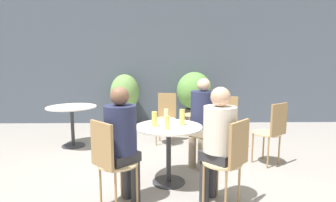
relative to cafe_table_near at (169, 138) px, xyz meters
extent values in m
plane|color=gray|center=(-0.08, -0.22, -0.57)|extent=(20.00, 20.00, 0.00)
cube|color=#4C5666|center=(-0.08, 3.37, 0.93)|extent=(10.00, 0.06, 3.00)
cylinder|color=#2D2D33|center=(0.00, 0.00, -0.56)|extent=(0.40, 0.40, 0.01)
cylinder|color=#2D2D33|center=(0.00, 0.00, -0.21)|extent=(0.06, 0.06, 0.69)
cylinder|color=silver|center=(0.00, 0.00, 0.14)|extent=(0.82, 0.82, 0.02)
cylinder|color=#2D2D33|center=(-1.69, 1.50, -0.56)|extent=(0.40, 0.40, 0.01)
cylinder|color=#2D2D33|center=(-1.69, 1.50, -0.21)|extent=(0.06, 0.06, 0.69)
cylinder|color=silver|center=(-1.69, 1.50, 0.14)|extent=(0.86, 0.86, 0.02)
cylinder|color=tan|center=(-0.53, -0.54, -0.11)|extent=(0.41, 0.41, 0.02)
cylinder|color=#9E7A4C|center=(-0.71, -0.54, -0.34)|extent=(0.02, 0.02, 0.45)
cylinder|color=#9E7A4C|center=(-0.52, -0.73, -0.34)|extent=(0.02, 0.02, 0.45)
cylinder|color=#9E7A4C|center=(-0.53, -0.35, -0.34)|extent=(0.02, 0.02, 0.45)
cylinder|color=#9E7A4C|center=(-0.34, -0.54, -0.34)|extent=(0.02, 0.02, 0.45)
cube|color=#9E7A4C|center=(-0.65, -0.67, 0.13)|extent=(0.27, 0.26, 0.45)
cylinder|color=tan|center=(0.54, -0.53, -0.11)|extent=(0.41, 0.41, 0.02)
cylinder|color=#9E7A4C|center=(0.54, -0.71, -0.34)|extent=(0.02, 0.02, 0.45)
cylinder|color=#9E7A4C|center=(0.73, -0.52, -0.34)|extent=(0.02, 0.02, 0.45)
cylinder|color=#9E7A4C|center=(0.35, -0.53, -0.34)|extent=(0.02, 0.02, 0.45)
cylinder|color=#9E7A4C|center=(0.54, -0.34, -0.34)|extent=(0.02, 0.02, 0.45)
cube|color=#9E7A4C|center=(0.67, -0.65, 0.13)|extent=(0.26, 0.27, 0.45)
cylinder|color=tan|center=(0.53, 0.54, -0.11)|extent=(0.41, 0.41, 0.02)
cylinder|color=#9E7A4C|center=(0.71, 0.54, -0.34)|extent=(0.02, 0.02, 0.45)
cylinder|color=#9E7A4C|center=(0.52, 0.73, -0.34)|extent=(0.02, 0.02, 0.45)
cylinder|color=#9E7A4C|center=(0.53, 0.35, -0.34)|extent=(0.02, 0.02, 0.45)
cylinder|color=#9E7A4C|center=(0.34, 0.54, -0.34)|extent=(0.02, 0.02, 0.45)
cube|color=#9E7A4C|center=(0.65, 0.67, 0.13)|extent=(0.27, 0.26, 0.45)
cylinder|color=tan|center=(-0.03, 1.60, -0.11)|extent=(0.41, 0.41, 0.02)
cylinder|color=#9E7A4C|center=(0.13, 1.70, -0.34)|extent=(0.02, 0.02, 0.45)
cylinder|color=#9E7A4C|center=(-0.13, 1.76, -0.34)|extent=(0.02, 0.02, 0.45)
cylinder|color=#9E7A4C|center=(0.06, 1.44, -0.34)|extent=(0.02, 0.02, 0.45)
cylinder|color=#9E7A4C|center=(-0.19, 1.50, -0.34)|extent=(0.02, 0.02, 0.45)
cube|color=#9E7A4C|center=(0.01, 1.78, 0.13)|extent=(0.34, 0.11, 0.45)
cylinder|color=tan|center=(0.54, 2.01, -0.11)|extent=(0.41, 0.41, 0.02)
cylinder|color=#9E7A4C|center=(0.70, 1.90, -0.34)|extent=(0.02, 0.02, 0.45)
cylinder|color=#9E7A4C|center=(0.65, 2.16, -0.34)|extent=(0.02, 0.02, 0.45)
cylinder|color=#9E7A4C|center=(0.44, 1.85, -0.34)|extent=(0.02, 0.02, 0.45)
cylinder|color=#9E7A4C|center=(0.39, 2.11, -0.34)|extent=(0.02, 0.02, 0.45)
cube|color=#9E7A4C|center=(0.72, 2.04, 0.13)|extent=(0.10, 0.35, 0.45)
cylinder|color=tan|center=(1.45, 0.60, -0.11)|extent=(0.41, 0.41, 0.02)
cylinder|color=#9E7A4C|center=(1.41, 0.42, -0.34)|extent=(0.02, 0.02, 0.45)
cylinder|color=#9E7A4C|center=(1.63, 0.56, -0.34)|extent=(0.02, 0.02, 0.45)
cylinder|color=#9E7A4C|center=(1.27, 0.64, -0.34)|extent=(0.02, 0.02, 0.45)
cylinder|color=#9E7A4C|center=(1.49, 0.79, -0.34)|extent=(0.02, 0.02, 0.45)
cube|color=#9E7A4C|center=(1.55, 0.45, 0.13)|extent=(0.31, 0.22, 0.45)
cylinder|color=tan|center=(0.96, 1.10, -0.11)|extent=(0.41, 0.41, 0.02)
cylinder|color=#9E7A4C|center=(1.13, 1.18, -0.34)|extent=(0.02, 0.02, 0.45)
cylinder|color=#9E7A4C|center=(0.89, 1.27, -0.34)|extent=(0.02, 0.02, 0.45)
cylinder|color=#9E7A4C|center=(1.03, 0.93, -0.34)|extent=(0.02, 0.02, 0.45)
cylinder|color=#9E7A4C|center=(0.79, 1.03, -0.34)|extent=(0.02, 0.02, 0.45)
cube|color=#9E7A4C|center=(1.03, 1.27, 0.13)|extent=(0.33, 0.16, 0.45)
cylinder|color=#2D2D33|center=(-0.36, -0.48, -0.35)|extent=(0.10, 0.10, 0.45)
cylinder|color=#2D2D33|center=(-0.47, -0.37, -0.35)|extent=(0.10, 0.10, 0.45)
cube|color=#2D2D33|center=(-0.50, -0.51, -0.05)|extent=(0.42, 0.42, 0.10)
cylinder|color=#232847|center=(-0.50, -0.51, 0.24)|extent=(0.33, 0.33, 0.49)
sphere|color=brown|center=(-0.50, -0.51, 0.58)|extent=(0.19, 0.19, 0.19)
cylinder|color=#2D2D33|center=(0.47, -0.36, -0.35)|extent=(0.10, 0.10, 0.45)
cylinder|color=#2D2D33|center=(0.37, -0.46, -0.35)|extent=(0.10, 0.10, 0.45)
cube|color=#2D2D33|center=(0.51, -0.50, -0.05)|extent=(0.43, 0.42, 0.10)
cylinder|color=beige|center=(0.51, -0.50, 0.24)|extent=(0.33, 0.33, 0.47)
sphere|color=tan|center=(0.51, -0.50, 0.57)|extent=(0.20, 0.20, 0.20)
cylinder|color=gray|center=(0.35, 0.47, -0.35)|extent=(0.11, 0.11, 0.45)
cylinder|color=gray|center=(0.46, 0.36, -0.35)|extent=(0.11, 0.11, 0.45)
cube|color=gray|center=(0.50, 0.51, -0.04)|extent=(0.46, 0.46, 0.11)
cylinder|color=#232847|center=(0.50, 0.51, 0.27)|extent=(0.36, 0.36, 0.51)
sphere|color=#DBAD89|center=(0.50, 0.51, 0.61)|extent=(0.18, 0.18, 0.18)
cylinder|color=#DBC65B|center=(-0.17, -0.02, 0.24)|extent=(0.07, 0.07, 0.18)
cylinder|color=#DBC65B|center=(-0.02, -0.17, 0.23)|extent=(0.06, 0.06, 0.16)
cylinder|color=#DBC65B|center=(0.17, 0.04, 0.25)|extent=(0.07, 0.07, 0.20)
cylinder|color=beige|center=(-0.03, 0.17, 0.24)|extent=(0.06, 0.06, 0.18)
cylinder|color=slate|center=(-0.96, 2.97, -0.38)|extent=(0.39, 0.39, 0.39)
ellipsoid|color=#709E51|center=(-0.96, 2.97, 0.24)|extent=(0.66, 0.66, 0.84)
cylinder|color=#47423D|center=(0.66, 2.96, -0.36)|extent=(0.40, 0.40, 0.42)
ellipsoid|color=#609947|center=(0.66, 2.96, 0.28)|extent=(0.82, 0.82, 0.87)
camera|label=1|loc=(-0.07, -3.10, 0.90)|focal=28.00mm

